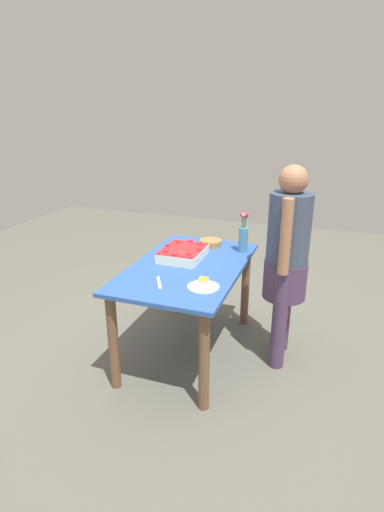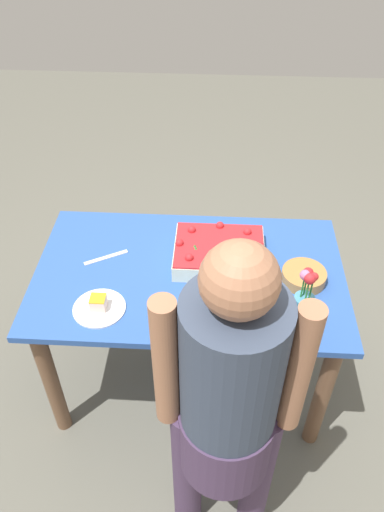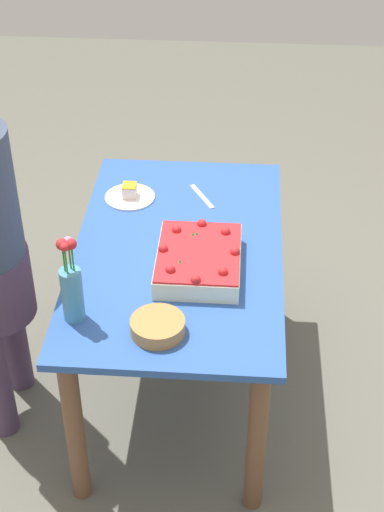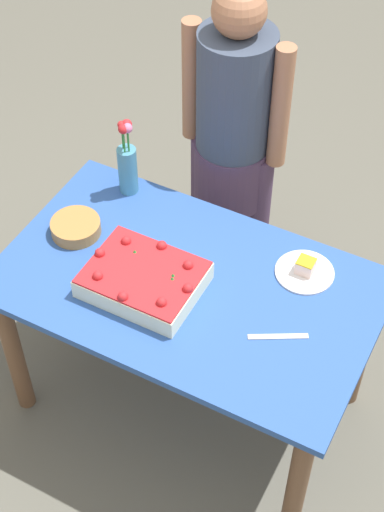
# 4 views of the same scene
# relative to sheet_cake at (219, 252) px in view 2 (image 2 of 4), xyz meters

# --- Properties ---
(ground_plane) EXTENTS (8.00, 8.00, 0.00)m
(ground_plane) POSITION_rel_sheet_cake_xyz_m (0.12, 0.09, -0.78)
(ground_plane) COLOR #5F5E53
(dining_table) EXTENTS (1.33, 0.80, 0.74)m
(dining_table) POSITION_rel_sheet_cake_xyz_m (0.12, 0.09, -0.17)
(dining_table) COLOR #2E56A4
(dining_table) RESTS_ON ground_plane
(sheet_cake) EXTENTS (0.39, 0.31, 0.10)m
(sheet_cake) POSITION_rel_sheet_cake_xyz_m (0.00, 0.00, 0.00)
(sheet_cake) COLOR white
(sheet_cake) RESTS_ON dining_table
(serving_plate_with_slice) EXTENTS (0.21, 0.21, 0.06)m
(serving_plate_with_slice) POSITION_rel_sheet_cake_xyz_m (0.47, 0.32, -0.03)
(serving_plate_with_slice) COLOR white
(serving_plate_with_slice) RESTS_ON dining_table
(cake_knife) EXTENTS (0.18, 0.11, 0.00)m
(cake_knife) POSITION_rel_sheet_cake_xyz_m (0.50, 0.02, -0.04)
(cake_knife) COLOR silver
(cake_knife) RESTS_ON dining_table
(flower_vase) EXTENTS (0.07, 0.07, 0.33)m
(flower_vase) POSITION_rel_sheet_cake_xyz_m (-0.30, 0.40, 0.09)
(flower_vase) COLOR teal
(flower_vase) RESTS_ON dining_table
(fruit_bowl) EXTENTS (0.18, 0.18, 0.05)m
(fruit_bowl) POSITION_rel_sheet_cake_xyz_m (-0.36, 0.11, -0.02)
(fruit_bowl) COLOR #B0793E
(fruit_bowl) RESTS_ON dining_table
(person_standing) EXTENTS (0.45, 0.31, 1.49)m
(person_standing) POSITION_rel_sheet_cake_xyz_m (-0.04, 0.78, 0.07)
(person_standing) COLOR #493554
(person_standing) RESTS_ON ground_plane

